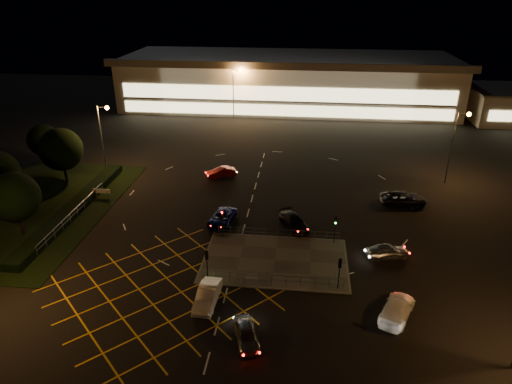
# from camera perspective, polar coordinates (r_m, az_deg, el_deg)

# --- Properties ---
(ground) EXTENTS (180.00, 180.00, 0.00)m
(ground) POSITION_cam_1_polar(r_m,az_deg,el_deg) (48.01, 0.17, -7.13)
(ground) COLOR black
(ground) RESTS_ON ground
(pedestrian_island) EXTENTS (14.00, 9.00, 0.12)m
(pedestrian_island) POSITION_cam_1_polar(r_m,az_deg,el_deg) (46.16, 2.40, -8.52)
(pedestrian_island) COLOR #4C4944
(pedestrian_island) RESTS_ON ground
(grass_verge) EXTENTS (18.00, 30.00, 0.08)m
(grass_verge) POSITION_cam_1_polar(r_m,az_deg,el_deg) (62.07, -25.82, -1.94)
(grass_verge) COLOR black
(grass_verge) RESTS_ON ground
(hedge) EXTENTS (2.00, 26.00, 1.00)m
(hedge) POSITION_cam_1_polar(r_m,az_deg,el_deg) (59.42, -21.79, -1.85)
(hedge) COLOR black
(hedge) RESTS_ON ground
(supermarket) EXTENTS (72.00, 26.50, 10.50)m
(supermarket) POSITION_cam_1_polar(r_m,az_deg,el_deg) (104.47, 3.96, 13.73)
(supermarket) COLOR beige
(supermarket) RESTS_ON ground
(streetlight_nw) EXTENTS (1.78, 0.56, 10.03)m
(streetlight_nw) POSITION_cam_1_polar(r_m,az_deg,el_deg) (67.49, -18.54, 7.34)
(streetlight_nw) COLOR slate
(streetlight_nw) RESTS_ON ground
(streetlight_ne) EXTENTS (1.78, 0.56, 10.03)m
(streetlight_ne) POSITION_cam_1_polar(r_m,az_deg,el_deg) (66.45, 23.79, 6.24)
(streetlight_ne) COLOR slate
(streetlight_ne) RESTS_ON ground
(streetlight_far_left) EXTENTS (1.78, 0.56, 10.03)m
(streetlight_far_left) POSITION_cam_1_polar(r_m,az_deg,el_deg) (91.53, -2.60, 12.97)
(streetlight_far_left) COLOR slate
(streetlight_far_left) RESTS_ON ground
(streetlight_far_right) EXTENTS (1.78, 0.56, 10.03)m
(streetlight_far_right) POSITION_cam_1_polar(r_m,az_deg,el_deg) (96.02, 22.47, 11.72)
(streetlight_far_right) COLOR slate
(streetlight_far_right) RESTS_ON ground
(signal_sw) EXTENTS (0.28, 0.30, 3.15)m
(signal_sw) POSITION_cam_1_polar(r_m,az_deg,el_deg) (42.33, -6.16, -8.34)
(signal_sw) COLOR black
(signal_sw) RESTS_ON pedestrian_island
(signal_se) EXTENTS (0.28, 0.30, 3.15)m
(signal_se) POSITION_cam_1_polar(r_m,az_deg,el_deg) (41.66, 10.41, -9.25)
(signal_se) COLOR black
(signal_se) RESTS_ON pedestrian_island
(signal_nw) EXTENTS (0.28, 0.30, 3.15)m
(signal_nw) POSITION_cam_1_polar(r_m,az_deg,el_deg) (49.05, -4.23, -3.26)
(signal_nw) COLOR black
(signal_nw) RESTS_ON pedestrian_island
(signal_ne) EXTENTS (0.28, 0.30, 3.15)m
(signal_ne) POSITION_cam_1_polar(r_m,az_deg,el_deg) (48.47, 9.90, -3.97)
(signal_ne) COLOR black
(signal_ne) RESTS_ON pedestrian_island
(tree_c) EXTENTS (5.76, 5.76, 7.84)m
(tree_c) POSITION_cam_1_polar(r_m,az_deg,el_deg) (66.59, -23.20, 4.91)
(tree_c) COLOR black
(tree_c) RESTS_ON ground
(tree_d) EXTENTS (4.68, 4.68, 6.37)m
(tree_d) POSITION_cam_1_polar(r_m,az_deg,el_deg) (74.75, -25.00, 5.87)
(tree_d) COLOR black
(tree_d) RESTS_ON ground
(tree_e) EXTENTS (5.40, 5.40, 7.35)m
(tree_e) POSITION_cam_1_polar(r_m,az_deg,el_deg) (54.71, -28.01, -0.56)
(tree_e) COLOR black
(tree_e) RESTS_ON ground
(car_near_silver) EXTENTS (2.88, 4.47, 1.42)m
(car_near_silver) POSITION_cam_1_polar(r_m,az_deg,el_deg) (36.84, -1.23, -17.34)
(car_near_silver) COLOR #9FA2A6
(car_near_silver) RESTS_ON ground
(car_queue_white) EXTENTS (1.82, 4.74, 1.54)m
(car_queue_white) POSITION_cam_1_polar(r_m,az_deg,el_deg) (40.59, -6.08, -12.74)
(car_queue_white) COLOR white
(car_queue_white) RESTS_ON ground
(car_left_blue) EXTENTS (3.09, 5.42, 1.43)m
(car_left_blue) POSITION_cam_1_polar(r_m,az_deg,el_deg) (52.54, -4.27, -3.28)
(car_left_blue) COLOR #0B1347
(car_left_blue) RESTS_ON ground
(car_far_dkgrey) EXTENTS (4.19, 5.34, 1.45)m
(car_far_dkgrey) POSITION_cam_1_polar(r_m,az_deg,el_deg) (51.77, 4.78, -3.74)
(car_far_dkgrey) COLOR black
(car_far_dkgrey) RESTS_ON ground
(car_right_silver) EXTENTS (4.62, 2.76, 1.47)m
(car_right_silver) POSITION_cam_1_polar(r_m,az_deg,el_deg) (48.13, 16.10, -7.12)
(car_right_silver) COLOR #98999F
(car_right_silver) RESTS_ON ground
(car_circ_red) EXTENTS (4.45, 3.19, 1.39)m
(car_circ_red) POSITION_cam_1_polar(r_m,az_deg,el_deg) (65.14, -4.38, 2.48)
(car_circ_red) COLOR maroon
(car_circ_red) RESTS_ON ground
(car_east_grey) EXTENTS (5.87, 3.07, 1.58)m
(car_east_grey) POSITION_cam_1_polar(r_m,az_deg,el_deg) (59.73, 17.96, -0.79)
(car_east_grey) COLOR black
(car_east_grey) RESTS_ON ground
(car_approach_white) EXTENTS (4.09, 5.66, 1.52)m
(car_approach_white) POSITION_cam_1_polar(r_m,az_deg,el_deg) (40.73, 17.22, -13.78)
(car_approach_white) COLOR white
(car_approach_white) RESTS_ON ground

